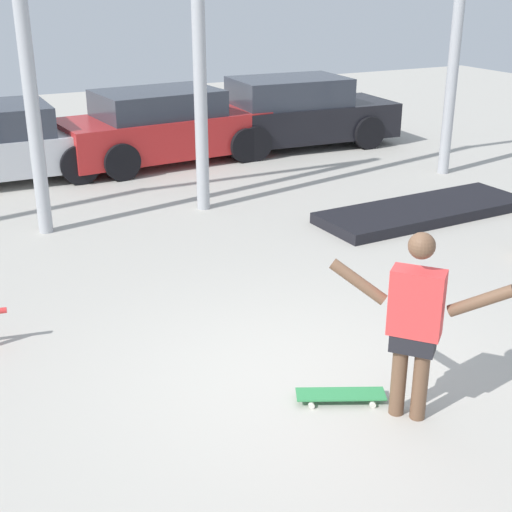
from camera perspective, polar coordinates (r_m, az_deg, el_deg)
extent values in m
plane|color=#B2ADA3|center=(6.70, 3.13, -9.82)|extent=(36.00, 36.00, 0.00)
cylinder|color=brown|center=(6.14, 11.38, -9.18)|extent=(0.13, 0.13, 0.77)
cylinder|color=brown|center=(6.12, 13.04, -9.46)|extent=(0.13, 0.13, 0.77)
cube|color=black|center=(5.97, 12.45, -6.67)|extent=(0.39, 0.40, 0.17)
cube|color=#DB3838|center=(5.82, 12.72, -3.67)|extent=(0.44, 0.46, 0.56)
sphere|color=brown|center=(5.63, 13.12, 0.80)|extent=(0.21, 0.21, 0.21)
cylinder|color=brown|center=(5.86, 8.17, -2.05)|extent=(0.40, 0.44, 0.34)
cylinder|color=brown|center=(5.74, 17.54, -3.45)|extent=(0.40, 0.44, 0.34)
cube|color=#338C4C|center=(6.39, 6.79, -10.92)|extent=(0.79, 0.52, 0.01)
cylinder|color=silver|center=(6.54, 8.99, -10.63)|extent=(0.06, 0.05, 0.05)
cylinder|color=silver|center=(6.36, 9.32, -11.67)|extent=(0.06, 0.05, 0.05)
cylinder|color=silver|center=(6.47, 4.28, -10.78)|extent=(0.06, 0.05, 0.05)
cylinder|color=silver|center=(6.29, 4.46, -11.84)|extent=(0.06, 0.05, 0.05)
cube|color=black|center=(11.32, 13.26, 3.54)|extent=(3.49, 1.29, 0.16)
cylinder|color=black|center=(14.79, -15.52, 8.63)|extent=(0.70, 0.23, 0.70)
cylinder|color=black|center=(13.07, -13.94, 7.13)|extent=(0.70, 0.23, 0.70)
cube|color=red|center=(14.33, -7.14, 9.69)|extent=(4.29, 2.04, 0.74)
cube|color=#2D333D|center=(14.16, -7.89, 12.04)|extent=(2.41, 1.75, 0.49)
cylinder|color=black|center=(15.66, -4.05, 10.00)|extent=(0.69, 0.27, 0.68)
cylinder|color=black|center=(14.23, -0.91, 8.87)|extent=(0.69, 0.27, 0.68)
cylinder|color=black|center=(14.69, -13.11, 8.72)|extent=(0.69, 0.27, 0.68)
cylinder|color=black|center=(13.16, -10.72, 7.42)|extent=(0.69, 0.27, 0.68)
cube|color=black|center=(15.57, 3.20, 10.73)|extent=(4.34, 1.91, 0.71)
cube|color=#2D333D|center=(15.38, 2.67, 13.03)|extent=(2.42, 1.67, 0.56)
cylinder|color=black|center=(16.92, 6.00, 10.84)|extent=(0.70, 0.26, 0.69)
cylinder|color=black|center=(15.54, 8.97, 9.73)|extent=(0.70, 0.26, 0.69)
cylinder|color=black|center=(15.82, -2.51, 10.18)|extent=(0.70, 0.26, 0.69)
cylinder|color=black|center=(14.33, -0.13, 8.99)|extent=(0.70, 0.26, 0.69)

